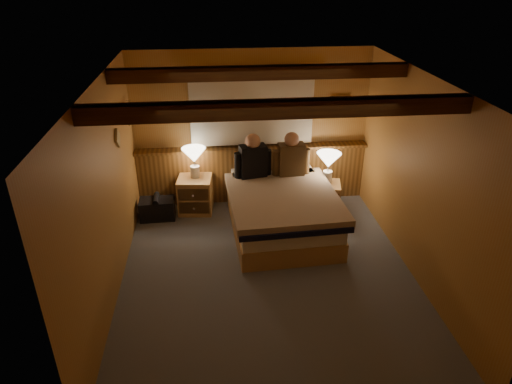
{
  "coord_description": "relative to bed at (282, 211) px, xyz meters",
  "views": [
    {
      "loc": [
        -0.62,
        -4.57,
        3.51
      ],
      "look_at": [
        -0.11,
        0.4,
        0.96
      ],
      "focal_mm": 32.0,
      "sensor_mm": 36.0,
      "label": 1
    }
  ],
  "objects": [
    {
      "name": "floor",
      "position": [
        -0.32,
        -1.0,
        -0.33
      ],
      "size": [
        4.2,
        4.2,
        0.0
      ],
      "primitive_type": "plane",
      "color": "slate",
      "rests_on": "ground"
    },
    {
      "name": "ceiling",
      "position": [
        -0.32,
        -1.0,
        2.07
      ],
      "size": [
        4.2,
        4.2,
        0.0
      ],
      "primitive_type": "plane",
      "rotation": [
        3.14,
        0.0,
        0.0
      ],
      "color": "tan",
      "rests_on": "wall_back"
    },
    {
      "name": "wall_back",
      "position": [
        -0.32,
        1.1,
        0.87
      ],
      "size": [
        3.6,
        0.0,
        3.6
      ],
      "primitive_type": "plane",
      "rotation": [
        1.57,
        0.0,
        0.0
      ],
      "color": "#B0803F",
      "rests_on": "floor"
    },
    {
      "name": "wall_left",
      "position": [
        -2.12,
        -1.0,
        0.87
      ],
      "size": [
        0.0,
        4.2,
        4.2
      ],
      "primitive_type": "plane",
      "rotation": [
        1.57,
        0.0,
        1.57
      ],
      "color": "#B0803F",
      "rests_on": "floor"
    },
    {
      "name": "wall_right",
      "position": [
        1.48,
        -1.0,
        0.87
      ],
      "size": [
        0.0,
        4.2,
        4.2
      ],
      "primitive_type": "plane",
      "rotation": [
        1.57,
        0.0,
        -1.57
      ],
      "color": "#B0803F",
      "rests_on": "floor"
    },
    {
      "name": "wall_front",
      "position": [
        -0.32,
        -3.1,
        0.87
      ],
      "size": [
        3.6,
        0.0,
        3.6
      ],
      "primitive_type": "plane",
      "rotation": [
        -1.57,
        0.0,
        0.0
      ],
      "color": "#B0803F",
      "rests_on": "floor"
    },
    {
      "name": "wainscot",
      "position": [
        -0.32,
        1.04,
        0.15
      ],
      "size": [
        3.6,
        0.23,
        0.94
      ],
      "color": "brown",
      "rests_on": "wall_back"
    },
    {
      "name": "curtain_window",
      "position": [
        -0.32,
        1.03,
        1.19
      ],
      "size": [
        2.18,
        0.09,
        1.11
      ],
      "color": "#4B2E12",
      "rests_on": "wall_back"
    },
    {
      "name": "ceiling_beams",
      "position": [
        -0.32,
        -0.85,
        1.98
      ],
      "size": [
        3.6,
        1.65,
        0.16
      ],
      "color": "#4B2E12",
      "rests_on": "ceiling"
    },
    {
      "name": "coat_rail",
      "position": [
        -2.04,
        0.58,
        1.33
      ],
      "size": [
        0.05,
        0.55,
        0.24
      ],
      "color": "silver",
      "rests_on": "wall_left"
    },
    {
      "name": "framed_print",
      "position": [
        1.03,
        1.08,
        1.22
      ],
      "size": [
        0.3,
        0.04,
        0.25
      ],
      "color": "tan",
      "rests_on": "wall_back"
    },
    {
      "name": "bed",
      "position": [
        0.0,
        0.0,
        0.0
      ],
      "size": [
        1.56,
        1.95,
        0.64
      ],
      "rotation": [
        0.0,
        0.0,
        0.05
      ],
      "color": "tan",
      "rests_on": "floor"
    },
    {
      "name": "nightstand_left",
      "position": [
        -1.23,
        0.75,
        -0.05
      ],
      "size": [
        0.55,
        0.5,
        0.56
      ],
      "rotation": [
        0.0,
        0.0,
        -0.1
      ],
      "color": "tan",
      "rests_on": "floor"
    },
    {
      "name": "nightstand_right",
      "position": [
        0.74,
        0.48,
        -0.08
      ],
      "size": [
        0.53,
        0.5,
        0.5
      ],
      "rotation": [
        0.0,
        0.0,
        -0.21
      ],
      "color": "tan",
      "rests_on": "floor"
    },
    {
      "name": "lamp_left",
      "position": [
        -1.22,
        0.8,
        0.55
      ],
      "size": [
        0.36,
        0.36,
        0.47
      ],
      "color": "silver",
      "rests_on": "nightstand_left"
    },
    {
      "name": "lamp_right",
      "position": [
        0.77,
        0.52,
        0.5
      ],
      "size": [
        0.36,
        0.36,
        0.48
      ],
      "color": "silver",
      "rests_on": "nightstand_right"
    },
    {
      "name": "person_left",
      "position": [
        -0.35,
        0.57,
        0.58
      ],
      "size": [
        0.56,
        0.29,
        0.68
      ],
      "rotation": [
        0.0,
        0.0,
        0.18
      ],
      "color": "black",
      "rests_on": "bed"
    },
    {
      "name": "person_right",
      "position": [
        0.22,
        0.58,
        0.58
      ],
      "size": [
        0.56,
        0.24,
        0.68
      ],
      "rotation": [
        0.0,
        0.0,
        0.05
      ],
      "color": "#4E381F",
      "rests_on": "bed"
    },
    {
      "name": "duffel_bag",
      "position": [
        -1.81,
        0.57,
        -0.17
      ],
      "size": [
        0.53,
        0.32,
        0.37
      ],
      "rotation": [
        0.0,
        0.0,
        0.02
      ],
      "color": "black",
      "rests_on": "floor"
    }
  ]
}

